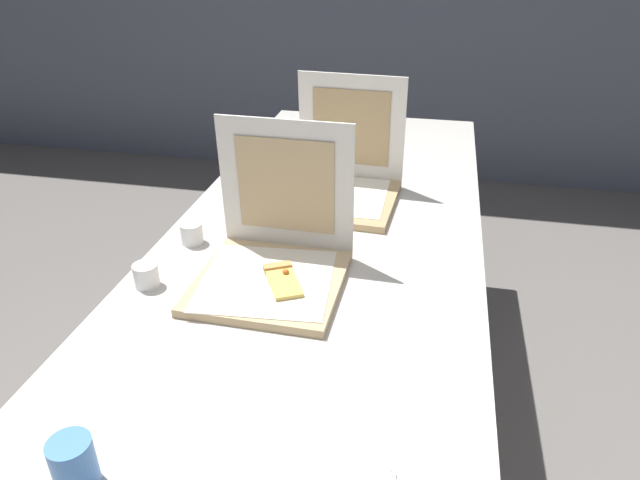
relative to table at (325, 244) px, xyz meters
The scene contains 6 objects.
table is the anchor object (origin of this frame).
pizza_box_front 0.31m from the table, 104.60° to the right, with size 0.36×0.36×0.37m.
pizza_box_middle 0.25m from the table, 88.16° to the left, with size 0.37×0.37×0.37m.
cup_white_near_center 0.38m from the table, 156.18° to the right, with size 0.06×0.06×0.06m, color white.
cup_white_near_left 0.53m from the table, 134.16° to the right, with size 0.06×0.06×0.06m, color white.
cup_printed_front 0.96m from the table, 102.66° to the right, with size 0.07×0.07×0.09m, color #477FCC.
Camera 1 is at (0.29, -0.82, 1.53)m, focal length 32.57 mm.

